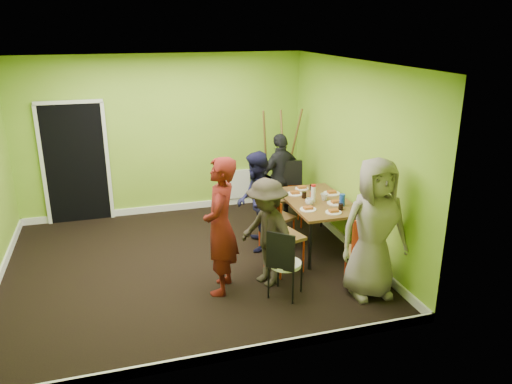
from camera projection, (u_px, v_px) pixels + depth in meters
ground at (187, 265)px, 7.13m from camera, size 5.00×5.00×0.00m
room_walls at (182, 199)px, 6.84m from camera, size 5.04×4.54×2.82m
dining_table at (317, 204)px, 7.51m from camera, size 0.90×1.50×0.75m
chair_left_far at (273, 212)px, 7.46m from camera, size 0.57×0.57×1.05m
chair_left_near at (279, 231)px, 6.74m from camera, size 0.56×0.56×1.09m
chair_back_end at (289, 179)px, 8.48m from camera, size 0.53×0.60×1.06m
chair_front_end at (364, 248)px, 6.39m from camera, size 0.49×0.49×0.97m
chair_bentwood at (284, 261)px, 6.12m from camera, size 0.50×0.50×0.92m
easel at (280, 160)px, 8.99m from camera, size 0.75×0.70×1.87m
plate_near_left at (295, 194)px, 7.75m from camera, size 0.25×0.25×0.01m
plate_near_right at (308, 209)px, 7.11m from camera, size 0.24×0.24×0.01m
plate_far_back at (302, 189)px, 8.00m from camera, size 0.22×0.22×0.01m
plate_far_front at (334, 212)px, 7.00m from camera, size 0.23×0.23×0.01m
plate_wall_back at (332, 193)px, 7.77m from camera, size 0.26×0.26×0.01m
plate_wall_front at (336, 203)px, 7.36m from camera, size 0.26×0.26×0.01m
thermos at (313, 194)px, 7.38m from camera, size 0.07×0.07×0.24m
blue_bottle at (342, 200)px, 7.23m from camera, size 0.08×0.08×0.18m
orange_bottle at (311, 195)px, 7.60m from camera, size 0.04×0.04×0.08m
glass_mid at (304, 195)px, 7.57m from camera, size 0.07×0.07×0.10m
glass_back at (312, 187)px, 7.94m from camera, size 0.07×0.07×0.09m
glass_front at (341, 207)px, 7.09m from camera, size 0.07×0.07×0.09m
cup_a at (309, 202)px, 7.29m from camera, size 0.12×0.12×0.10m
cup_b at (324, 197)px, 7.48m from camera, size 0.11×0.11×0.10m
person_standing at (221, 226)px, 6.18m from camera, size 0.64×0.76×1.77m
person_left_far at (256, 201)px, 7.43m from camera, size 0.73×0.84×1.50m
person_left_near at (267, 233)px, 6.41m from camera, size 0.84×1.06×1.44m
person_back_end at (281, 177)px, 8.58m from camera, size 0.96×0.67×1.52m
person_front_end at (374, 229)px, 6.09m from camera, size 0.90×0.61×1.79m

